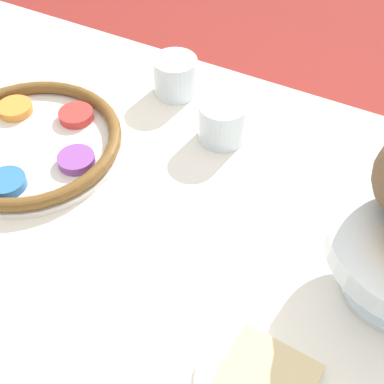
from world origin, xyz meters
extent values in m
cube|color=silver|center=(0.00, 0.00, 0.38)|extent=(1.49, 0.80, 0.77)
cylinder|color=silver|center=(-0.30, 0.07, 0.77)|extent=(0.28, 0.28, 0.01)
torus|color=brown|center=(-0.30, 0.07, 0.79)|extent=(0.28, 0.28, 0.02)
cylinder|color=#844299|center=(-0.21, 0.07, 0.79)|extent=(0.06, 0.06, 0.01)
cylinder|color=red|center=(-0.27, 0.15, 0.79)|extent=(0.06, 0.06, 0.01)
cylinder|color=orange|center=(-0.37, 0.12, 0.79)|extent=(0.06, 0.06, 0.01)
cylinder|color=#2D6BB7|center=(-0.27, -0.01, 0.79)|extent=(0.06, 0.06, 0.01)
cube|color=#D1B784|center=(0.16, -0.11, 0.78)|extent=(0.10, 0.10, 0.01)
cylinder|color=silver|center=(-0.05, 0.23, 0.80)|extent=(0.07, 0.07, 0.07)
cylinder|color=silver|center=(-0.17, 0.30, 0.80)|extent=(0.07, 0.07, 0.07)
camera|label=1|loc=(0.20, -0.35, 1.34)|focal=50.00mm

